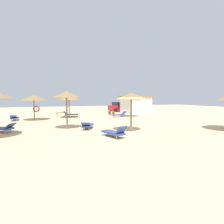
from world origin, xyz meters
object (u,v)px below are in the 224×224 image
at_px(lounger_2, 119,115).
at_px(parasol_1, 67,94).
at_px(lounger_0, 71,114).
at_px(parked_car, 120,107).
at_px(parasol_4, 34,98).
at_px(bench_0, 111,112).
at_px(lounger_3, 114,132).
at_px(beach_cabana, 135,104).
at_px(lounger_5, 3,128).
at_px(parasol_0, 69,97).
at_px(parasol_2, 132,98).
at_px(parasol_3, 131,96).
at_px(bench_1, 61,113).
at_px(lounger_4, 15,118).
at_px(lounger_1, 88,125).

bearing_deg(lounger_2, parasol_1, -137.73).
relative_size(lounger_0, parked_car, 0.48).
height_order(parasol_4, bench_0, parasol_4).
distance_m(lounger_3, beach_cabana, 18.25).
xyz_separation_m(parasol_1, lounger_2, (7.33, 6.66, -2.40)).
bearing_deg(lounger_5, parasol_1, -4.26).
bearing_deg(parasol_0, lounger_3, -84.15).
distance_m(parasol_0, parasol_2, 7.91).
bearing_deg(parasol_3, bench_1, 105.79).
relative_size(parasol_3, lounger_0, 1.42).
xyz_separation_m(parasol_2, bench_1, (-8.50, 4.06, -2.06)).
distance_m(lounger_0, beach_cabana, 10.86).
distance_m(parasol_3, lounger_4, 13.55).
height_order(lounger_3, beach_cabana, beach_cabana).
bearing_deg(parasol_1, bench_0, 52.75).
distance_m(lounger_1, bench_0, 11.90).
relative_size(lounger_2, bench_1, 1.27).
bearing_deg(parked_car, parasol_4, -149.31).
bearing_deg(bench_0, lounger_1, -119.74).
bearing_deg(beach_cabana, parasol_3, -119.46).
bearing_deg(parasol_2, lounger_2, 174.98).
xyz_separation_m(lounger_3, bench_0, (5.03, 13.78, 0.02)).
height_order(lounger_2, beach_cabana, beach_cabana).
relative_size(parasol_2, parked_car, 0.66).
distance_m(parasol_1, lounger_1, 2.89).
distance_m(parasol_2, lounger_3, 12.61).
distance_m(parasol_2, parked_car, 8.73).
distance_m(parasol_4, beach_cabana, 15.54).
bearing_deg(parasol_4, parked_car, 30.69).
height_order(lounger_0, lounger_2, lounger_0).
distance_m(parasol_3, lounger_2, 10.09).
bearing_deg(beach_cabana, parasol_1, -136.98).
distance_m(parasol_4, lounger_0, 5.33).
bearing_deg(parasol_1, beach_cabana, 43.02).
distance_m(parasol_1, bench_1, 10.84).
bearing_deg(lounger_4, parasol_2, -3.30).
xyz_separation_m(parasol_2, beach_cabana, (3.17, 4.83, -1.00)).
relative_size(lounger_3, bench_0, 1.26).
relative_size(lounger_3, lounger_4, 1.02).
xyz_separation_m(parasol_0, bench_0, (6.24, 1.96, -2.17)).
bearing_deg(lounger_0, lounger_5, -123.73).
bearing_deg(parasol_3, beach_cabana, 60.54).
height_order(parasol_1, lounger_5, parasol_1).
bearing_deg(beach_cabana, bench_1, -176.19).
relative_size(parasol_2, lounger_2, 1.41).
height_order(lounger_1, lounger_4, lounger_4).
height_order(parasol_0, parasol_2, parasol_0).
relative_size(parasol_1, lounger_2, 1.55).
height_order(lounger_5, beach_cabana, beach_cabana).
bearing_deg(parked_car, lounger_2, -113.61).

